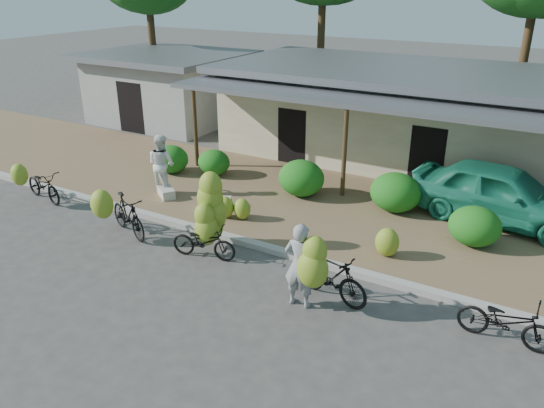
{
  "coord_description": "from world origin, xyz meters",
  "views": [
    {
      "loc": [
        5.71,
        -8.15,
        6.36
      ],
      "look_at": [
        -0.27,
        2.22,
        1.2
      ],
      "focal_mm": 35.0,
      "sensor_mm": 36.0,
      "label": 1
    }
  ],
  "objects": [
    {
      "name": "bike_right",
      "position": [
        1.94,
        0.64,
        0.72
      ],
      "size": [
        1.88,
        1.37,
        1.71
      ],
      "rotation": [
        0.0,
        0.0,
        1.34
      ],
      "color": "black",
      "rests_on": "ground"
    },
    {
      "name": "bike_far_right",
      "position": [
        5.4,
        1.11,
        0.46
      ],
      "size": [
        1.77,
        0.64,
        0.92
      ],
      "rotation": [
        0.0,
        0.0,
        1.56
      ],
      "color": "black",
      "rests_on": "ground"
    },
    {
      "name": "sack_far",
      "position": [
        -4.64,
        3.28,
        0.26
      ],
      "size": [
        0.83,
        0.74,
        0.28
      ],
      "primitive_type": "cube",
      "rotation": [
        0.0,
        0.0,
        -0.61
      ],
      "color": "beige",
      "rests_on": "sidewalk"
    },
    {
      "name": "bike_center",
      "position": [
        -1.51,
        1.23,
        0.84
      ],
      "size": [
        1.73,
        1.3,
        2.05
      ],
      "rotation": [
        0.0,
        0.0,
        1.78
      ],
      "color": "black",
      "rests_on": "ground"
    },
    {
      "name": "loose_banana_a",
      "position": [
        -2.18,
        2.92,
        0.44
      ],
      "size": [
        0.51,
        0.43,
        0.63
      ],
      "primitive_type": "ellipsoid",
      "color": "#8CA729",
      "rests_on": "sidewalk"
    },
    {
      "name": "sidewalk",
      "position": [
        0.0,
        5.0,
        0.06
      ],
      "size": [
        60.0,
        6.0,
        0.12
      ],
      "primitive_type": "cube",
      "color": "#836046",
      "rests_on": "ground"
    },
    {
      "name": "teal_van",
      "position": [
        4.44,
        6.48,
        0.93
      ],
      "size": [
        4.94,
        2.43,
        1.62
      ],
      "primitive_type": "imported",
      "rotation": [
        0.0,
        0.0,
        1.46
      ],
      "color": "#1B7A5C",
      "rests_on": "sidewalk"
    },
    {
      "name": "shop_grey",
      "position": [
        -11.0,
        10.99,
        1.62
      ],
      "size": [
        7.0,
        6.0,
        3.15
      ],
      "color": "#9D9D98",
      "rests_on": "ground"
    },
    {
      "name": "hedge_0",
      "position": [
        -5.92,
        5.07,
        0.6
      ],
      "size": [
        1.22,
        1.1,
        0.95
      ],
      "primitive_type": "ellipsoid",
      "color": "#175C15",
      "rests_on": "sidewalk"
    },
    {
      "name": "hedge_4",
      "position": [
        4.14,
        4.69,
        0.62
      ],
      "size": [
        1.29,
        1.16,
        1.01
      ],
      "primitive_type": "ellipsoid",
      "color": "#175C15",
      "rests_on": "sidewalk"
    },
    {
      "name": "hedge_3",
      "position": [
        1.76,
        5.74,
        0.69
      ],
      "size": [
        1.46,
        1.31,
        1.13
      ],
      "primitive_type": "ellipsoid",
      "color": "#175C15",
      "rests_on": "sidewalk"
    },
    {
      "name": "sack_near",
      "position": [
        -2.81,
        3.37,
        0.27
      ],
      "size": [
        0.94,
        0.73,
        0.3
      ],
      "primitive_type": "cube",
      "rotation": [
        0.0,
        0.0,
        0.45
      ],
      "color": "beige",
      "rests_on": "sidewalk"
    },
    {
      "name": "shop_main",
      "position": [
        0.0,
        10.93,
        1.72
      ],
      "size": [
        13.0,
        8.5,
        3.35
      ],
      "color": "beige",
      "rests_on": "ground"
    },
    {
      "name": "loose_banana_b",
      "position": [
        -1.72,
        3.07,
        0.42
      ],
      "size": [
        0.49,
        0.41,
        0.61
      ],
      "primitive_type": "ellipsoid",
      "color": "#8CA729",
      "rests_on": "sidewalk"
    },
    {
      "name": "hedge_2",
      "position": [
        -1.1,
        5.46,
        0.68
      ],
      "size": [
        1.43,
        1.29,
        1.12
      ],
      "primitive_type": "ellipsoid",
      "color": "#175C15",
      "rests_on": "sidewalk"
    },
    {
      "name": "ground",
      "position": [
        0.0,
        0.0,
        0.0
      ],
      "size": [
        100.0,
        100.0,
        0.0
      ],
      "primitive_type": "plane",
      "color": "#44413F",
      "rests_on": "ground"
    },
    {
      "name": "hedge_1",
      "position": [
        -4.51,
        5.62,
        0.56
      ],
      "size": [
        1.12,
        1.0,
        0.87
      ],
      "primitive_type": "ellipsoid",
      "color": "#175C15",
      "rests_on": "sidewalk"
    },
    {
      "name": "vendor",
      "position": [
        1.5,
        0.29,
        0.94
      ],
      "size": [
        0.72,
        0.5,
        1.88
      ],
      "primitive_type": "imported",
      "rotation": [
        0.0,
        0.0,
        3.22
      ],
      "color": "gray",
      "rests_on": "ground"
    },
    {
      "name": "bystander",
      "position": [
        -4.97,
        3.54,
        1.05
      ],
      "size": [
        0.95,
        0.77,
        1.85
      ],
      "primitive_type": "imported",
      "rotation": [
        0.0,
        0.0,
        3.07
      ],
      "color": "white",
      "rests_on": "sidewalk"
    },
    {
      "name": "bike_left",
      "position": [
        -3.99,
        0.85,
        0.65
      ],
      "size": [
        1.9,
        1.45,
        1.44
      ],
      "rotation": [
        0.0,
        0.0,
        1.2
      ],
      "color": "black",
      "rests_on": "ground"
    },
    {
      "name": "loose_banana_c",
      "position": [
        2.45,
        3.04,
        0.48
      ],
      "size": [
        0.58,
        0.49,
        0.73
      ],
      "primitive_type": "ellipsoid",
      "color": "#8CA729",
      "rests_on": "sidewalk"
    },
    {
      "name": "bike_far_left",
      "position": [
        -7.9,
        1.34,
        0.55
      ],
      "size": [
        1.91,
        1.35,
        1.34
      ],
      "rotation": [
        0.0,
        0.0,
        1.38
      ],
      "color": "black",
      "rests_on": "ground"
    },
    {
      "name": "curb",
      "position": [
        0.0,
        2.0,
        0.07
      ],
      "size": [
        60.0,
        0.25,
        0.15
      ],
      "primitive_type": "cube",
      "color": "#A8A399",
      "rests_on": "ground"
    }
  ]
}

